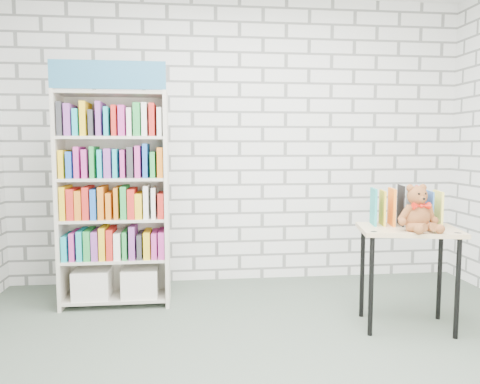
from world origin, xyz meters
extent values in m
plane|color=#465346|center=(0.00, 0.00, 0.00)|extent=(4.50, 4.50, 0.00)
cube|color=silver|center=(0.00, 2.00, 1.40)|extent=(4.50, 0.02, 2.80)
cube|color=beige|center=(-1.57, 1.35, 0.90)|extent=(0.03, 0.35, 1.80)
cube|color=beige|center=(-0.70, 1.35, 0.90)|extent=(0.03, 0.35, 1.80)
cube|color=beige|center=(-1.13, 1.52, 0.90)|extent=(0.90, 0.02, 1.80)
cube|color=#2C6A8E|center=(-1.13, 1.18, 1.91)|extent=(0.90, 0.02, 0.22)
cube|color=beige|center=(-1.13, 1.35, 0.06)|extent=(0.84, 0.33, 0.03)
cube|color=beige|center=(-1.13, 1.35, 0.40)|extent=(0.84, 0.33, 0.03)
cube|color=beige|center=(-1.13, 1.35, 0.74)|extent=(0.84, 0.33, 0.03)
cube|color=beige|center=(-1.13, 1.35, 1.08)|extent=(0.84, 0.33, 0.03)
cube|color=beige|center=(-1.13, 1.35, 1.42)|extent=(0.84, 0.33, 0.03)
cube|color=beige|center=(-1.13, 1.35, 1.78)|extent=(0.84, 0.33, 0.03)
cube|color=silver|center=(-1.33, 1.35, 0.19)|extent=(0.30, 0.29, 0.24)
cube|color=silver|center=(-0.93, 1.35, 0.19)|extent=(0.30, 0.29, 0.24)
cube|color=orange|center=(-1.13, 1.34, 0.53)|extent=(0.84, 0.29, 0.24)
cube|color=#BF338C|center=(-1.13, 1.34, 0.87)|extent=(0.84, 0.29, 0.24)
cube|color=#19A5B2|center=(-1.13, 1.34, 1.21)|extent=(0.84, 0.29, 0.24)
cube|color=white|center=(-1.13, 1.34, 1.55)|extent=(0.84, 0.29, 0.24)
cube|color=tan|center=(1.10, 0.59, 0.74)|extent=(0.78, 0.62, 0.03)
cylinder|color=black|center=(0.77, 0.46, 0.36)|extent=(0.03, 0.03, 0.72)
cylinder|color=black|center=(0.85, 0.83, 0.36)|extent=(0.03, 0.03, 0.72)
cylinder|color=black|center=(1.35, 0.34, 0.36)|extent=(0.03, 0.03, 0.72)
cylinder|color=black|center=(1.43, 0.71, 0.36)|extent=(0.03, 0.03, 0.72)
cylinder|color=black|center=(0.78, 0.47, 0.75)|extent=(0.05, 0.05, 0.01)
cylinder|color=black|center=(1.34, 0.35, 0.75)|extent=(0.05, 0.05, 0.01)
cube|color=teal|center=(0.89, 0.74, 0.90)|extent=(0.06, 0.21, 0.29)
cube|color=yellow|center=(0.96, 0.73, 0.90)|extent=(0.06, 0.21, 0.29)
cube|color=orange|center=(1.02, 0.72, 0.90)|extent=(0.06, 0.21, 0.29)
cube|color=black|center=(1.09, 0.70, 0.90)|extent=(0.06, 0.21, 0.29)
cube|color=silver|center=(1.15, 0.69, 0.90)|extent=(0.06, 0.21, 0.29)
cube|color=red|center=(1.22, 0.68, 0.90)|extent=(0.06, 0.21, 0.29)
cube|color=#3069B4|center=(1.29, 0.66, 0.90)|extent=(0.06, 0.21, 0.29)
cube|color=#F9E853|center=(1.35, 0.65, 0.90)|extent=(0.06, 0.21, 0.29)
ellipsoid|color=brown|center=(1.10, 0.50, 0.85)|extent=(0.20, 0.17, 0.20)
sphere|color=brown|center=(1.11, 0.49, 1.00)|extent=(0.14, 0.14, 0.14)
sphere|color=brown|center=(1.05, 0.50, 1.06)|extent=(0.05, 0.05, 0.05)
sphere|color=brown|center=(1.15, 0.51, 1.06)|extent=(0.05, 0.05, 0.05)
sphere|color=brown|center=(1.11, 0.44, 0.98)|extent=(0.06, 0.06, 0.06)
sphere|color=black|center=(1.09, 0.43, 1.02)|extent=(0.02, 0.02, 0.02)
sphere|color=black|center=(1.13, 0.44, 1.02)|extent=(0.02, 0.02, 0.02)
sphere|color=black|center=(1.11, 0.41, 0.99)|extent=(0.02, 0.02, 0.02)
cylinder|color=brown|center=(1.01, 0.47, 0.88)|extent=(0.10, 0.08, 0.14)
cylinder|color=brown|center=(1.20, 0.49, 0.88)|extent=(0.10, 0.09, 0.14)
sphere|color=brown|center=(0.98, 0.45, 0.82)|extent=(0.06, 0.06, 0.06)
sphere|color=brown|center=(1.23, 0.48, 0.82)|extent=(0.06, 0.06, 0.06)
cylinder|color=brown|center=(1.06, 0.39, 0.79)|extent=(0.11, 0.16, 0.08)
cylinder|color=brown|center=(1.17, 0.40, 0.79)|extent=(0.09, 0.16, 0.08)
sphere|color=brown|center=(1.04, 0.33, 0.79)|extent=(0.07, 0.07, 0.07)
sphere|color=brown|center=(1.20, 0.34, 0.79)|extent=(0.07, 0.07, 0.07)
cone|color=red|center=(1.08, 0.44, 0.94)|extent=(0.06, 0.06, 0.05)
cone|color=red|center=(1.14, 0.44, 0.94)|extent=(0.06, 0.06, 0.05)
sphere|color=red|center=(1.11, 0.44, 0.94)|extent=(0.03, 0.03, 0.03)
camera|label=1|loc=(-0.52, -2.65, 1.35)|focal=35.00mm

